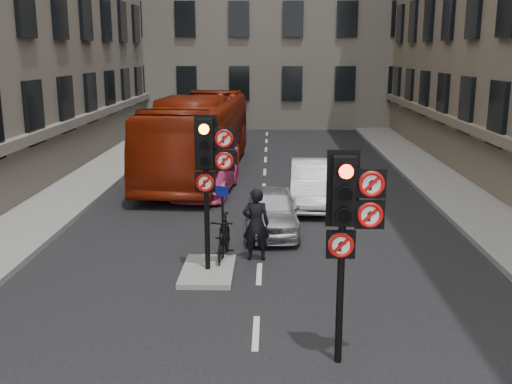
{
  "coord_description": "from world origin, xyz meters",
  "views": [
    {
      "loc": [
        0.26,
        -8.14,
        5.09
      ],
      "look_at": [
        -0.01,
        2.34,
        2.6
      ],
      "focal_mm": 42.0,
      "sensor_mm": 36.0,
      "label": 1
    }
  ],
  "objects_px": {
    "car_silver": "(272,210)",
    "info_sign": "(223,212)",
    "bus_red": "(199,136)",
    "motorcyclist": "(256,224)",
    "car_pink": "(207,174)",
    "signal_near": "(348,213)",
    "car_white": "(314,183)",
    "signal_far": "(210,160)",
    "motorcycle": "(224,237)"
  },
  "relations": [
    {
      "from": "signal_near",
      "to": "info_sign",
      "type": "bearing_deg",
      "value": 116.71
    },
    {
      "from": "bus_red",
      "to": "info_sign",
      "type": "xyz_separation_m",
      "value": [
        1.82,
        -10.6,
        -0.36
      ]
    },
    {
      "from": "signal_near",
      "to": "motorcyclist",
      "type": "distance_m",
      "value": 5.51
    },
    {
      "from": "car_pink",
      "to": "motorcyclist",
      "type": "height_order",
      "value": "motorcyclist"
    },
    {
      "from": "car_silver",
      "to": "signal_near",
      "type": "bearing_deg",
      "value": -81.67
    },
    {
      "from": "bus_red",
      "to": "info_sign",
      "type": "relative_size",
      "value": 6.53
    },
    {
      "from": "signal_far",
      "to": "car_silver",
      "type": "xyz_separation_m",
      "value": [
        1.42,
        3.4,
        -2.07
      ]
    },
    {
      "from": "info_sign",
      "to": "motorcyclist",
      "type": "bearing_deg",
      "value": 36.96
    },
    {
      "from": "signal_far",
      "to": "info_sign",
      "type": "height_order",
      "value": "signal_far"
    },
    {
      "from": "car_silver",
      "to": "info_sign",
      "type": "xyz_separation_m",
      "value": [
        -1.21,
        -2.66,
        0.66
      ]
    },
    {
      "from": "car_silver",
      "to": "motorcycle",
      "type": "relative_size",
      "value": 1.97
    },
    {
      "from": "signal_far",
      "to": "car_pink",
      "type": "height_order",
      "value": "signal_far"
    },
    {
      "from": "car_white",
      "to": "info_sign",
      "type": "distance_m",
      "value": 6.38
    },
    {
      "from": "info_sign",
      "to": "signal_near",
      "type": "bearing_deg",
      "value": -44.7
    },
    {
      "from": "motorcyclist",
      "to": "bus_red",
      "type": "bearing_deg",
      "value": -80.01
    },
    {
      "from": "motorcyclist",
      "to": "info_sign",
      "type": "xyz_separation_m",
      "value": [
        -0.8,
        -0.27,
        0.38
      ]
    },
    {
      "from": "motorcyclist",
      "to": "signal_far",
      "type": "bearing_deg",
      "value": 40.57
    },
    {
      "from": "car_pink",
      "to": "motorcycle",
      "type": "height_order",
      "value": "car_pink"
    },
    {
      "from": "motorcycle",
      "to": "motorcyclist",
      "type": "bearing_deg",
      "value": 3.56
    },
    {
      "from": "car_white",
      "to": "info_sign",
      "type": "bearing_deg",
      "value": -111.64
    },
    {
      "from": "motorcycle",
      "to": "info_sign",
      "type": "distance_m",
      "value": 0.77
    },
    {
      "from": "car_silver",
      "to": "car_pink",
      "type": "bearing_deg",
      "value": 115.7
    },
    {
      "from": "bus_red",
      "to": "car_silver",
      "type": "bearing_deg",
      "value": -65.8
    },
    {
      "from": "car_white",
      "to": "motorcyclist",
      "type": "height_order",
      "value": "motorcyclist"
    },
    {
      "from": "car_silver",
      "to": "signal_far",
      "type": "bearing_deg",
      "value": -113.4
    },
    {
      "from": "signal_near",
      "to": "car_silver",
      "type": "relative_size",
      "value": 0.96
    },
    {
      "from": "info_sign",
      "to": "car_silver",
      "type": "bearing_deg",
      "value": 84.14
    },
    {
      "from": "signal_near",
      "to": "motorcycle",
      "type": "xyz_separation_m",
      "value": [
        -2.38,
        5.01,
        -2.02
      ]
    },
    {
      "from": "signal_near",
      "to": "car_silver",
      "type": "xyz_separation_m",
      "value": [
        -1.18,
        7.4,
        -1.95
      ]
    },
    {
      "from": "car_silver",
      "to": "bus_red",
      "type": "height_order",
      "value": "bus_red"
    },
    {
      "from": "car_pink",
      "to": "info_sign",
      "type": "relative_size",
      "value": 2.62
    },
    {
      "from": "car_silver",
      "to": "car_white",
      "type": "distance_m",
      "value": 3.43
    },
    {
      "from": "signal_near",
      "to": "info_sign",
      "type": "relative_size",
      "value": 1.97
    },
    {
      "from": "car_white",
      "to": "car_pink",
      "type": "xyz_separation_m",
      "value": [
        -3.81,
        1.7,
        -0.04
      ]
    },
    {
      "from": "car_silver",
      "to": "car_pink",
      "type": "relative_size",
      "value": 0.78
    },
    {
      "from": "car_silver",
      "to": "info_sign",
      "type": "bearing_deg",
      "value": -115.14
    },
    {
      "from": "motorcyclist",
      "to": "info_sign",
      "type": "relative_size",
      "value": 1.01
    },
    {
      "from": "car_white",
      "to": "bus_red",
      "type": "distance_m",
      "value": 6.62
    },
    {
      "from": "signal_near",
      "to": "motorcycle",
      "type": "distance_m",
      "value": 5.9
    },
    {
      "from": "motorcyclist",
      "to": "car_pink",
      "type": "bearing_deg",
      "value": -78.88
    },
    {
      "from": "car_pink",
      "to": "info_sign",
      "type": "xyz_separation_m",
      "value": [
        1.18,
        -7.48,
        0.6
      ]
    },
    {
      "from": "signal_near",
      "to": "car_pink",
      "type": "distance_m",
      "value": 12.87
    },
    {
      "from": "signal_far",
      "to": "motorcycle",
      "type": "bearing_deg",
      "value": 77.74
    },
    {
      "from": "car_pink",
      "to": "info_sign",
      "type": "height_order",
      "value": "info_sign"
    },
    {
      "from": "car_white",
      "to": "car_silver",
      "type": "bearing_deg",
      "value": -111.6
    },
    {
      "from": "signal_far",
      "to": "car_pink",
      "type": "xyz_separation_m",
      "value": [
        -0.97,
        8.22,
        -2.01
      ]
    },
    {
      "from": "car_white",
      "to": "motorcyclist",
      "type": "relative_size",
      "value": 2.43
    },
    {
      "from": "signal_far",
      "to": "car_silver",
      "type": "height_order",
      "value": "signal_far"
    },
    {
      "from": "motorcycle",
      "to": "motorcyclist",
      "type": "relative_size",
      "value": 1.03
    },
    {
      "from": "car_silver",
      "to": "bus_red",
      "type": "distance_m",
      "value": 8.56
    }
  ]
}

